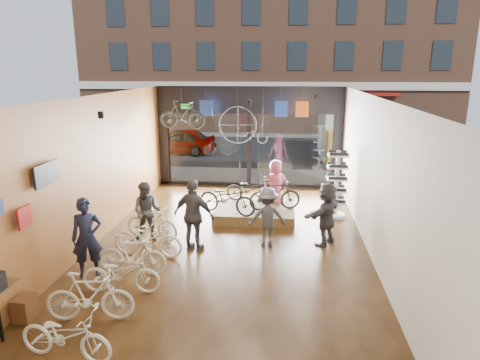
# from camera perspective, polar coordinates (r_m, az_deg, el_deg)

# --- Properties ---
(ground_plane) EXTENTS (7.00, 12.00, 0.04)m
(ground_plane) POSITION_cam_1_polar(r_m,az_deg,el_deg) (11.12, -1.48, -9.04)
(ground_plane) COLOR black
(ground_plane) RESTS_ON ground
(ceiling) EXTENTS (7.00, 12.00, 0.04)m
(ceiling) POSITION_cam_1_polar(r_m,az_deg,el_deg) (10.19, -1.63, 11.12)
(ceiling) COLOR black
(ceiling) RESTS_ON ground
(wall_left) EXTENTS (0.04, 12.00, 3.80)m
(wall_left) POSITION_cam_1_polar(r_m,az_deg,el_deg) (11.49, -19.24, 1.02)
(wall_left) COLOR #A3622B
(wall_left) RESTS_ON ground
(wall_right) EXTENTS (0.04, 12.00, 3.80)m
(wall_right) POSITION_cam_1_polar(r_m,az_deg,el_deg) (10.63, 17.62, 0.08)
(wall_right) COLOR beige
(wall_right) RESTS_ON ground
(wall_back) EXTENTS (7.00, 0.04, 3.80)m
(wall_back) POSITION_cam_1_polar(r_m,az_deg,el_deg) (4.99, -11.08, -16.48)
(wall_back) COLOR beige
(wall_back) RESTS_ON ground
(storefront) EXTENTS (7.00, 0.26, 3.80)m
(storefront) POSITION_cam_1_polar(r_m,az_deg,el_deg) (16.34, 1.23, 5.72)
(storefront) COLOR black
(storefront) RESTS_ON ground
(exit_sign) EXTENTS (0.35, 0.06, 0.18)m
(exit_sign) POSITION_cam_1_polar(r_m,az_deg,el_deg) (16.46, -7.26, 9.71)
(exit_sign) COLOR #198C26
(exit_sign) RESTS_ON storefront
(street_road) EXTENTS (30.00, 18.00, 0.02)m
(street_road) POSITION_cam_1_polar(r_m,az_deg,el_deg) (25.51, 2.93, 4.64)
(street_road) COLOR black
(street_road) RESTS_ON ground
(sidewalk_near) EXTENTS (30.00, 2.40, 0.12)m
(sidewalk_near) POSITION_cam_1_polar(r_m,az_deg,el_deg) (17.89, 1.53, 0.49)
(sidewalk_near) COLOR slate
(sidewalk_near) RESTS_ON ground
(sidewalk_far) EXTENTS (30.00, 2.00, 0.12)m
(sidewalk_far) POSITION_cam_1_polar(r_m,az_deg,el_deg) (29.44, 3.37, 6.13)
(sidewalk_far) COLOR slate
(sidewalk_far) RESTS_ON ground
(opposite_building) EXTENTS (26.00, 5.00, 14.00)m
(opposite_building) POSITION_cam_1_polar(r_m,az_deg,el_deg) (31.71, 3.81, 19.32)
(opposite_building) COLOR brown
(opposite_building) RESTS_ON ground
(street_car) EXTENTS (3.97, 1.60, 1.35)m
(street_car) POSITION_cam_1_polar(r_m,az_deg,el_deg) (23.11, -8.24, 5.17)
(street_car) COLOR gray
(street_car) RESTS_ON street_road
(box_truck) EXTENTS (2.11, 6.32, 2.49)m
(box_truck) POSITION_cam_1_polar(r_m,az_deg,el_deg) (21.52, 13.75, 5.73)
(box_truck) COLOR silver
(box_truck) RESTS_ON street_road
(floor_bike_0) EXTENTS (1.64, 0.75, 0.83)m
(floor_bike_0) POSITION_cam_1_polar(r_m,az_deg,el_deg) (7.61, -22.22, -18.63)
(floor_bike_0) COLOR beige
(floor_bike_0) RESTS_ON ground_plane
(floor_bike_1) EXTENTS (1.64, 0.67, 0.96)m
(floor_bike_1) POSITION_cam_1_polar(r_m,az_deg,el_deg) (8.41, -19.41, -14.45)
(floor_bike_1) COLOR beige
(floor_bike_1) RESTS_ON ground_plane
(floor_bike_2) EXTENTS (1.63, 0.66, 0.84)m
(floor_bike_2) POSITION_cam_1_polar(r_m,az_deg,el_deg) (9.20, -15.56, -11.91)
(floor_bike_2) COLOR beige
(floor_bike_2) RESTS_ON ground_plane
(floor_bike_3) EXTENTS (1.57, 0.46, 0.94)m
(floor_bike_3) POSITION_cam_1_polar(r_m,az_deg,el_deg) (9.85, -14.19, -9.66)
(floor_bike_3) COLOR beige
(floor_bike_3) RESTS_ON ground_plane
(floor_bike_4) EXTENTS (1.80, 0.77, 0.92)m
(floor_bike_4) POSITION_cam_1_polar(r_m,az_deg,el_deg) (10.69, -12.21, -7.60)
(floor_bike_4) COLOR beige
(floor_bike_4) RESTS_ON ground_plane
(floor_bike_5) EXTENTS (1.59, 0.81, 0.92)m
(floor_bike_5) POSITION_cam_1_polar(r_m,az_deg,el_deg) (11.67, -11.69, -5.64)
(floor_bike_5) COLOR beige
(floor_bike_5) RESTS_ON ground_plane
(display_platform) EXTENTS (2.40, 1.80, 0.30)m
(display_platform) POSITION_cam_1_polar(r_m,az_deg,el_deg) (13.19, 2.01, -4.34)
(display_platform) COLOR brown
(display_platform) RESTS_ON ground_plane
(display_bike_left) EXTENTS (1.91, 1.20, 0.95)m
(display_bike_left) POSITION_cam_1_polar(r_m,az_deg,el_deg) (12.49, -1.73, -2.43)
(display_bike_left) COLOR black
(display_bike_left) RESTS_ON display_platform
(display_bike_mid) EXTENTS (1.62, 0.83, 0.94)m
(display_bike_mid) POSITION_cam_1_polar(r_m,az_deg,el_deg) (12.85, 4.68, -2.00)
(display_bike_mid) COLOR black
(display_bike_mid) RESTS_ON display_platform
(display_bike_right) EXTENTS (1.64, 0.86, 0.82)m
(display_bike_right) POSITION_cam_1_polar(r_m,az_deg,el_deg) (13.61, 1.34, -1.27)
(display_bike_right) COLOR black
(display_bike_right) RESTS_ON display_platform
(customer_0) EXTENTS (0.77, 0.66, 1.79)m
(customer_0) POSITION_cam_1_polar(r_m,az_deg,el_deg) (9.94, -19.72, -7.23)
(customer_0) COLOR #161C33
(customer_0) RESTS_ON ground_plane
(customer_1) EXTENTS (0.78, 0.61, 1.59)m
(customer_1) POSITION_cam_1_polar(r_m,az_deg,el_deg) (11.55, -12.28, -4.14)
(customer_1) COLOR #3F3F44
(customer_1) RESTS_ON ground_plane
(customer_2) EXTENTS (1.16, 0.73, 1.84)m
(customer_2) POSITION_cam_1_polar(r_m,az_deg,el_deg) (10.68, -6.17, -4.72)
(customer_2) COLOR #3F3F44
(customer_2) RESTS_ON ground_plane
(customer_3) EXTENTS (1.11, 0.79, 1.55)m
(customer_3) POSITION_cam_1_polar(r_m,az_deg,el_deg) (10.95, 3.62, -4.96)
(customer_3) COLOR #3F3F44
(customer_3) RESTS_ON ground_plane
(customer_4) EXTENTS (0.91, 0.70, 1.65)m
(customer_4) POSITION_cam_1_polar(r_m,az_deg,el_deg) (13.67, 4.76, -0.73)
(customer_4) COLOR #CC4C72
(customer_4) RESTS_ON ground_plane
(customer_5) EXTENTS (1.26, 1.54, 1.65)m
(customer_5) POSITION_cam_1_polar(r_m,az_deg,el_deg) (11.25, 11.44, -4.43)
(customer_5) COLOR #3F3F44
(customer_5) RESTS_ON ground_plane
(sunglasses_rack) EXTENTS (0.75, 0.68, 2.08)m
(sunglasses_rack) POSITION_cam_1_polar(r_m,az_deg,el_deg) (13.26, 12.76, -0.58)
(sunglasses_rack) COLOR white
(sunglasses_rack) RESTS_ON ground_plane
(wall_merch) EXTENTS (0.40, 2.40, 2.60)m
(wall_merch) POSITION_cam_1_polar(r_m,az_deg,el_deg) (8.70, -27.79, -8.37)
(wall_merch) COLOR navy
(wall_merch) RESTS_ON wall_left
(penny_farthing) EXTENTS (1.64, 0.06, 1.31)m
(penny_farthing) POSITION_cam_1_polar(r_m,az_deg,el_deg) (14.89, 0.74, 7.17)
(penny_farthing) COLOR black
(penny_farthing) RESTS_ON ceiling
(hung_bike) EXTENTS (1.61, 0.55, 0.95)m
(hung_bike) POSITION_cam_1_polar(r_m,az_deg,el_deg) (14.78, -7.76, 8.65)
(hung_bike) COLOR black
(hung_bike) RESTS_ON ceiling
(jersey_left) EXTENTS (0.45, 0.03, 0.55)m
(jersey_left) POSITION_cam_1_polar(r_m,az_deg,el_deg) (15.61, -4.56, 9.51)
(jersey_left) COLOR #1E3F99
(jersey_left) RESTS_ON ceiling
(jersey_mid) EXTENTS (0.45, 0.03, 0.55)m
(jersey_mid) POSITION_cam_1_polar(r_m,az_deg,el_deg) (15.35, 5.51, 9.40)
(jersey_mid) COLOR #1E3F99
(jersey_mid) RESTS_ON ceiling
(jersey_right) EXTENTS (0.45, 0.03, 0.55)m
(jersey_right) POSITION_cam_1_polar(r_m,az_deg,el_deg) (15.36, 8.28, 9.32)
(jersey_right) COLOR #CC5919
(jersey_right) RESTS_ON ceiling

